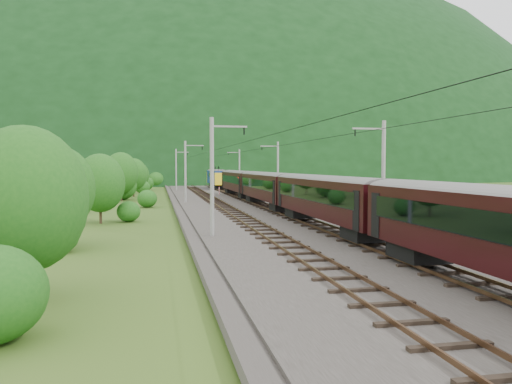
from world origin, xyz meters
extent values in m
plane|color=#2F4B17|center=(0.00, 0.00, 0.00)|extent=(600.00, 600.00, 0.00)
cube|color=#38332D|center=(0.00, 10.00, 0.15)|extent=(14.00, 220.00, 0.30)
cube|color=brown|center=(-3.12, 10.00, 0.49)|extent=(0.08, 220.00, 0.15)
cube|color=brown|center=(-1.68, 10.00, 0.49)|extent=(0.08, 220.00, 0.15)
cube|color=black|center=(-2.40, 10.00, 0.36)|extent=(2.40, 220.00, 0.12)
cube|color=brown|center=(1.68, 10.00, 0.49)|extent=(0.08, 220.00, 0.15)
cube|color=brown|center=(3.12, 10.00, 0.49)|extent=(0.08, 220.00, 0.15)
cube|color=black|center=(2.40, 10.00, 0.36)|extent=(2.40, 220.00, 0.12)
cylinder|color=gray|center=(-6.20, 0.00, 4.30)|extent=(0.28, 0.28, 8.00)
cube|color=gray|center=(-5.00, 0.00, 7.70)|extent=(2.40, 0.12, 0.12)
cylinder|color=black|center=(-4.00, 0.00, 7.40)|extent=(0.10, 0.10, 0.50)
cylinder|color=gray|center=(-6.20, 32.00, 4.30)|extent=(0.28, 0.28, 8.00)
cube|color=gray|center=(-5.00, 32.00, 7.70)|extent=(2.40, 0.12, 0.12)
cylinder|color=black|center=(-4.00, 32.00, 7.40)|extent=(0.10, 0.10, 0.50)
cylinder|color=gray|center=(-6.20, 64.00, 4.30)|extent=(0.28, 0.28, 8.00)
cube|color=gray|center=(-5.00, 64.00, 7.70)|extent=(2.40, 0.12, 0.12)
cylinder|color=black|center=(-4.00, 64.00, 7.40)|extent=(0.10, 0.10, 0.50)
cylinder|color=gray|center=(-6.20, 96.00, 4.30)|extent=(0.28, 0.28, 8.00)
cube|color=gray|center=(-5.00, 96.00, 7.70)|extent=(2.40, 0.12, 0.12)
cylinder|color=black|center=(-4.00, 96.00, 7.40)|extent=(0.10, 0.10, 0.50)
cylinder|color=gray|center=(-6.20, 128.00, 4.30)|extent=(0.28, 0.28, 8.00)
cube|color=gray|center=(-5.00, 128.00, 7.70)|extent=(2.40, 0.12, 0.12)
cylinder|color=black|center=(-4.00, 128.00, 7.40)|extent=(0.10, 0.10, 0.50)
cylinder|color=gray|center=(6.20, 0.00, 4.30)|extent=(0.28, 0.28, 8.00)
cube|color=gray|center=(5.00, 0.00, 7.70)|extent=(2.40, 0.12, 0.12)
cylinder|color=black|center=(4.00, 0.00, 7.40)|extent=(0.10, 0.10, 0.50)
cylinder|color=gray|center=(6.20, 32.00, 4.30)|extent=(0.28, 0.28, 8.00)
cube|color=gray|center=(5.00, 32.00, 7.70)|extent=(2.40, 0.12, 0.12)
cylinder|color=black|center=(4.00, 32.00, 7.40)|extent=(0.10, 0.10, 0.50)
cylinder|color=gray|center=(6.20, 64.00, 4.30)|extent=(0.28, 0.28, 8.00)
cube|color=gray|center=(5.00, 64.00, 7.70)|extent=(2.40, 0.12, 0.12)
cylinder|color=black|center=(4.00, 64.00, 7.40)|extent=(0.10, 0.10, 0.50)
cylinder|color=gray|center=(6.20, 96.00, 4.30)|extent=(0.28, 0.28, 8.00)
cube|color=gray|center=(5.00, 96.00, 7.70)|extent=(2.40, 0.12, 0.12)
cylinder|color=black|center=(4.00, 96.00, 7.40)|extent=(0.10, 0.10, 0.50)
cylinder|color=gray|center=(6.20, 128.00, 4.30)|extent=(0.28, 0.28, 8.00)
cube|color=gray|center=(5.00, 128.00, 7.70)|extent=(2.40, 0.12, 0.12)
cylinder|color=black|center=(4.00, 128.00, 7.40)|extent=(0.10, 0.10, 0.50)
cylinder|color=black|center=(-2.40, 10.00, 7.10)|extent=(0.03, 198.00, 0.03)
cylinder|color=black|center=(2.40, 10.00, 7.10)|extent=(0.03, 198.00, 0.03)
ellipsoid|color=black|center=(0.00, 260.00, 0.00)|extent=(504.00, 360.00, 244.00)
cube|color=black|center=(1.09, -18.62, 3.03)|extent=(0.05, 17.24, 1.02)
cube|color=black|center=(2.40, -11.76, 0.97)|extent=(1.96, 2.85, 0.80)
cube|color=black|center=(2.40, 1.55, 2.71)|extent=(2.58, 19.59, 2.67)
cylinder|color=slate|center=(2.40, 1.55, 3.91)|extent=(2.58, 19.49, 2.58)
cube|color=black|center=(1.09, 1.55, 3.03)|extent=(0.05, 17.24, 1.02)
cube|color=black|center=(3.71, 1.55, 3.03)|extent=(0.05, 17.24, 1.02)
cube|color=black|center=(2.40, -5.31, 0.97)|extent=(1.96, 2.85, 0.80)
cube|color=black|center=(2.40, 8.40, 0.97)|extent=(1.96, 2.85, 0.80)
cube|color=black|center=(2.40, 21.71, 2.71)|extent=(2.58, 19.59, 2.67)
cylinder|color=slate|center=(2.40, 21.71, 3.91)|extent=(2.58, 19.49, 2.58)
cube|color=black|center=(1.09, 21.71, 3.03)|extent=(0.05, 17.24, 1.02)
cube|color=black|center=(3.71, 21.71, 3.03)|extent=(0.05, 17.24, 1.02)
cube|color=black|center=(2.40, 14.85, 0.97)|extent=(1.96, 2.85, 0.80)
cube|color=black|center=(2.40, 28.56, 0.97)|extent=(1.96, 2.85, 0.80)
cube|color=black|center=(2.40, 41.87, 2.71)|extent=(2.58, 19.59, 2.67)
cylinder|color=slate|center=(2.40, 41.87, 3.91)|extent=(2.58, 19.49, 2.58)
cube|color=black|center=(1.09, 41.87, 3.03)|extent=(0.05, 17.24, 1.02)
cube|color=black|center=(3.71, 41.87, 3.03)|extent=(0.05, 17.24, 1.02)
cube|color=black|center=(2.40, 35.01, 0.97)|extent=(1.96, 2.85, 0.80)
cube|color=black|center=(2.40, 48.73, 0.97)|extent=(1.96, 2.85, 0.80)
cube|color=navy|center=(2.40, 70.04, 2.71)|extent=(2.58, 16.03, 2.67)
cylinder|color=slate|center=(2.40, 70.04, 3.91)|extent=(2.58, 15.95, 2.58)
cube|color=black|center=(1.09, 70.04, 3.03)|extent=(0.05, 14.10, 1.02)
cube|color=black|center=(3.71, 70.04, 3.03)|extent=(0.05, 14.10, 1.02)
cube|color=black|center=(2.40, 64.44, 0.97)|extent=(1.96, 2.85, 0.80)
cube|color=black|center=(2.40, 75.65, 0.97)|extent=(1.96, 2.85, 0.80)
cube|color=yellow|center=(2.40, 77.86, 2.53)|extent=(2.63, 0.50, 2.40)
cube|color=yellow|center=(2.40, 62.23, 2.53)|extent=(2.63, 0.50, 2.40)
cube|color=black|center=(2.40, 73.04, 4.53)|extent=(0.08, 1.60, 0.80)
cylinder|color=red|center=(-0.15, 56.13, 1.10)|extent=(0.17, 0.17, 1.60)
cylinder|color=red|center=(0.07, 47.07, 0.97)|extent=(0.14, 0.14, 1.34)
cylinder|color=black|center=(-4.22, 65.73, 1.45)|extent=(0.16, 0.16, 2.30)
sphere|color=red|center=(-4.22, 65.73, 2.66)|extent=(0.28, 0.28, 0.28)
ellipsoid|color=#1D5416|center=(-15.38, -3.05, 0.95)|extent=(2.12, 2.12, 1.90)
ellipsoid|color=#1D5416|center=(-12.37, 12.53, 0.94)|extent=(2.09, 2.09, 1.88)
ellipsoid|color=#1D5416|center=(-11.03, 28.21, 1.07)|extent=(2.38, 2.38, 2.14)
ellipsoid|color=#1D5416|center=(-15.04, 42.74, 2.04)|extent=(4.53, 4.53, 4.08)
ellipsoid|color=#1D5416|center=(-12.39, 58.76, 1.20)|extent=(2.68, 2.68, 2.41)
ellipsoid|color=#1D5416|center=(-12.07, 72.26, 1.40)|extent=(3.11, 3.11, 2.80)
ellipsoid|color=#1D5416|center=(-10.07, 88.67, 1.79)|extent=(3.98, 3.98, 3.58)
cylinder|color=black|center=(-14.65, -13.68, 1.78)|extent=(0.24, 0.24, 3.56)
ellipsoid|color=#1D5416|center=(-14.65, -13.68, 3.82)|extent=(4.58, 4.58, 5.49)
cylinder|color=black|center=(-15.81, -0.85, 1.70)|extent=(0.24, 0.24, 3.40)
ellipsoid|color=#1D5416|center=(-15.81, -0.85, 3.65)|extent=(4.38, 4.38, 5.25)
cylinder|color=black|center=(-14.71, 11.72, 1.66)|extent=(0.24, 0.24, 3.32)
ellipsoid|color=#1D5416|center=(-14.71, 11.72, 3.56)|extent=(4.27, 4.27, 5.13)
cylinder|color=black|center=(-18.64, 22.60, 1.08)|extent=(0.24, 0.24, 2.15)
ellipsoid|color=#1D5416|center=(-18.64, 22.60, 2.31)|extent=(2.77, 2.77, 3.32)
cylinder|color=black|center=(-14.91, 40.39, 1.90)|extent=(0.24, 0.24, 3.80)
ellipsoid|color=#1D5416|center=(-14.91, 40.39, 4.08)|extent=(4.89, 4.89, 5.87)
cylinder|color=black|center=(-13.58, 49.97, 1.71)|extent=(0.24, 0.24, 3.42)
ellipsoid|color=#1D5416|center=(-13.58, 49.97, 3.66)|extent=(4.39, 4.39, 5.27)
cylinder|color=black|center=(-13.25, 65.45, 1.53)|extent=(0.24, 0.24, 3.06)
ellipsoid|color=#1D5416|center=(-13.25, 65.45, 3.28)|extent=(3.93, 3.93, 4.72)
ellipsoid|color=#1D5416|center=(12.08, 8.46, 0.78)|extent=(1.73, 1.73, 1.56)
ellipsoid|color=#1D5416|center=(13.15, 30.92, 0.96)|extent=(2.13, 2.13, 1.92)
ellipsoid|color=#1D5416|center=(12.47, 55.75, 1.25)|extent=(2.77, 2.77, 2.50)
camera|label=1|loc=(-9.83, -33.48, 5.04)|focal=35.00mm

